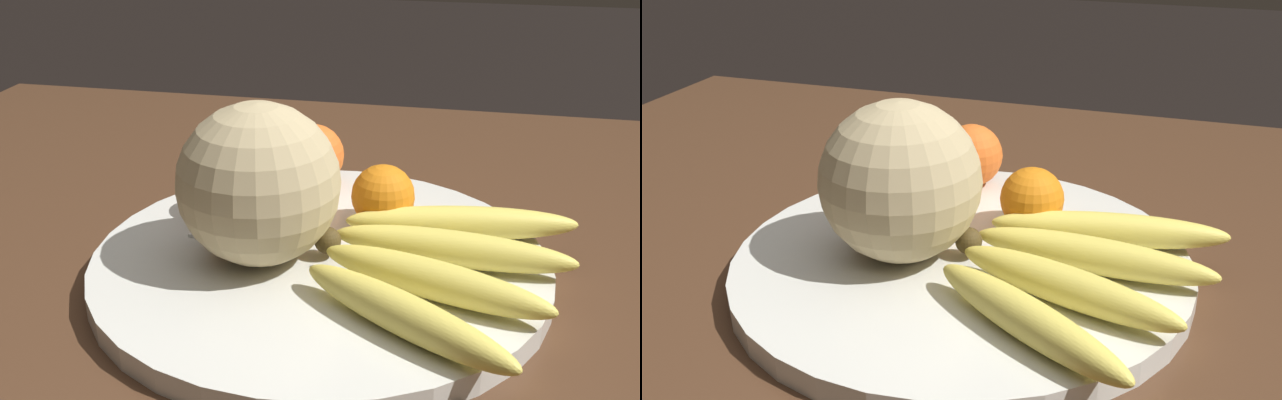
% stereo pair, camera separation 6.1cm
% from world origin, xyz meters
% --- Properties ---
extents(kitchen_table, '(1.31, 0.91, 0.74)m').
position_xyz_m(kitchen_table, '(0.00, 0.00, 0.63)').
color(kitchen_table, '#4C301E').
rests_on(kitchen_table, ground_plane).
extents(fruit_bowl, '(0.38, 0.38, 0.02)m').
position_xyz_m(fruit_bowl, '(-0.05, -0.05, 0.75)').
color(fruit_bowl, silver).
rests_on(fruit_bowl, kitchen_table).
extents(melon, '(0.13, 0.13, 0.13)m').
position_xyz_m(melon, '(-0.10, -0.07, 0.82)').
color(melon, tan).
rests_on(melon, fruit_bowl).
extents(banana_bunch, '(0.22, 0.25, 0.03)m').
position_xyz_m(banana_bunch, '(0.05, -0.07, 0.77)').
color(banana_bunch, '#473819').
rests_on(banana_bunch, fruit_bowl).
extents(orange_front_left, '(0.06, 0.06, 0.06)m').
position_xyz_m(orange_front_left, '(-0.01, 0.02, 0.78)').
color(orange_front_left, orange).
rests_on(orange_front_left, fruit_bowl).
extents(orange_front_right, '(0.06, 0.06, 0.06)m').
position_xyz_m(orange_front_right, '(-0.15, 0.01, 0.79)').
color(orange_front_right, orange).
rests_on(orange_front_right, fruit_bowl).
extents(orange_mid_center, '(0.06, 0.06, 0.06)m').
position_xyz_m(orange_mid_center, '(-0.11, 0.05, 0.78)').
color(orange_mid_center, orange).
rests_on(orange_mid_center, fruit_bowl).
extents(orange_back_left, '(0.06, 0.06, 0.06)m').
position_xyz_m(orange_back_left, '(-0.09, 0.10, 0.79)').
color(orange_back_left, orange).
rests_on(orange_back_left, fruit_bowl).
extents(produce_tag, '(0.09, 0.05, 0.00)m').
position_xyz_m(produce_tag, '(-0.13, -0.04, 0.76)').
color(produce_tag, white).
rests_on(produce_tag, fruit_bowl).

